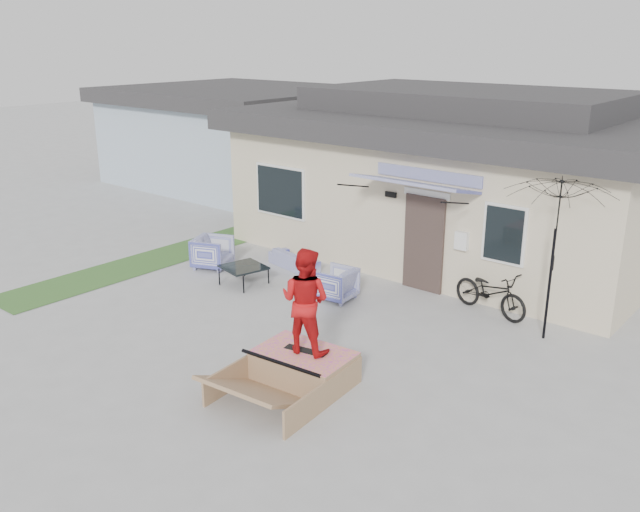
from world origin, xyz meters
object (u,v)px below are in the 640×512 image
Objects in this scene: skate_ramp at (304,367)px; skater at (305,299)px; armchair_right at (336,282)px; armchair_left at (212,251)px; patio_umbrella at (553,248)px; loveseat at (294,256)px; bicycle at (491,287)px; coffee_table at (244,275)px; skateboard at (306,350)px.

skater is at bearing 90.00° from skate_ramp.
armchair_left is at bearing -91.44° from armchair_right.
skater reaches higher than patio_umbrella.
skate_ramp is (-2.34, -4.05, -1.50)m from patio_umbrella.
patio_umbrella is (6.20, -0.04, 1.48)m from loveseat.
loveseat is 0.63× the size of patio_umbrella.
loveseat is at bearing 107.31° from bicycle.
bicycle is 0.79× the size of patio_umbrella.
loveseat is at bearing -121.37° from armchair_right.
patio_umbrella reaches higher than armchair_right.
bicycle is 1.01× the size of skater.
armchair_left is 3.56m from armchair_right.
armchair_right reaches higher than loveseat.
bicycle reaches higher than armchair_right.
skateboard reaches higher than coffee_table.
skate_ramp is at bearing 83.43° from skater.
armchair_left is 0.49× the size of skater.
armchair_left is at bearing 117.19° from bicycle.
loveseat is 4.92m from bicycle.
skateboard is at bearing -140.53° from armchair_left.
skater is at bearing -31.82° from coffee_table.
skateboard is at bearing 90.00° from skate_ramp.
patio_umbrella reaches higher than armchair_left.
loveseat is 1.96m from armchair_left.
patio_umbrella reaches higher than bicycle.
armchair_right is (2.05, -0.97, 0.11)m from loveseat.
loveseat is 0.69× the size of skate_ramp.
skateboard is at bearing -120.44° from patio_umbrella.
coffee_table is (1.40, -0.33, -0.21)m from armchair_left.
armchair_right is at bearing 165.71° from loveseat.
coffee_table is at bearing -43.41° from skater.
armchair_left is at bearing -39.04° from skater.
loveseat is 1.66× the size of armchair_left.
armchair_right is 0.87× the size of coffee_table.
loveseat is 5.62m from skate_ramp.
patio_umbrella is at bearing 13.84° from coffee_table.
armchair_right is at bearing 16.26° from coffee_table.
bicycle reaches higher than skate_ramp.
skate_ramp is (-1.04, -4.49, -0.30)m from bicycle.
armchair_left is 1.16× the size of skateboard.
skate_ramp is at bearing 144.29° from loveseat.
skate_ramp is (1.81, -3.12, -0.12)m from armchair_right.
armchair_right is 0.44× the size of bicycle.
bicycle is 4.62m from skate_ramp.
bicycle is at bearing 71.96° from skate_ramp.
patio_umbrella is (7.70, 1.22, 1.33)m from armchair_left.
armchair_left reaches higher than armchair_right.
bicycle is 2.40× the size of skateboard.
bicycle is 4.56m from skateboard.
loveseat reaches higher than coffee_table.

